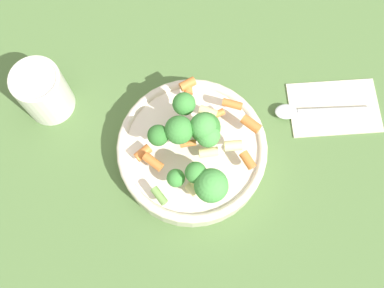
% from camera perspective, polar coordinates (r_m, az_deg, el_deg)
% --- Properties ---
extents(ground_plane, '(3.00, 3.00, 0.00)m').
position_cam_1_polar(ground_plane, '(0.71, -0.00, -1.44)').
color(ground_plane, '#4C6B38').
extents(bowl, '(0.23, 0.23, 0.05)m').
position_cam_1_polar(bowl, '(0.68, -0.00, -0.84)').
color(bowl, beige).
rests_on(bowl, ground_plane).
extents(pasta_salad, '(0.18, 0.18, 0.07)m').
position_cam_1_polar(pasta_salad, '(0.62, 0.66, 0.04)').
color(pasta_salad, '#8CB766').
rests_on(pasta_salad, bowl).
extents(cup, '(0.08, 0.08, 0.09)m').
position_cam_1_polar(cup, '(0.73, -18.41, 6.36)').
color(cup, silver).
rests_on(cup, ground_plane).
extents(napkin, '(0.17, 0.15, 0.01)m').
position_cam_1_polar(napkin, '(0.77, 17.62, 4.46)').
color(napkin, beige).
rests_on(napkin, ground_plane).
extents(spoon, '(0.14, 0.10, 0.01)m').
position_cam_1_polar(spoon, '(0.74, 14.17, 4.09)').
color(spoon, silver).
rests_on(spoon, napkin).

